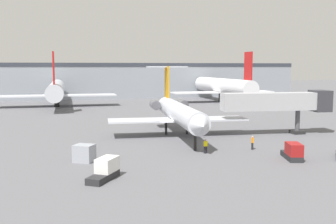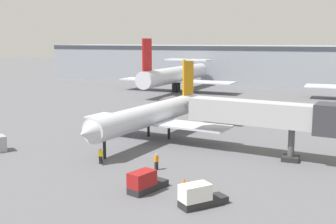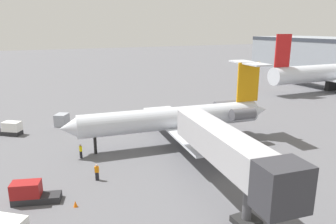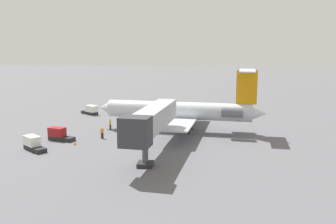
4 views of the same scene
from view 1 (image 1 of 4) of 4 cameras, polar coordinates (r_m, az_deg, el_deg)
ground_plane at (r=57.37m, az=0.09°, el=-3.73°), size 400.00×400.00×0.10m
regional_jet at (r=58.47m, az=1.46°, el=0.04°), size 20.77×27.80×10.22m
jet_bridge at (r=62.14m, az=16.08°, el=1.39°), size 16.85×4.94×6.57m
ground_crew_marshaller at (r=47.16m, az=5.39°, el=-4.88°), size 0.42×0.29×1.69m
ground_crew_loader at (r=50.16m, az=11.97°, el=-4.31°), size 0.40×0.47×1.69m
baggage_tug_trailing at (r=36.97m, az=-8.94°, el=-8.16°), size 3.46×4.07×1.90m
baggage_tug_spare at (r=45.87m, az=17.42°, el=-5.51°), size 2.50×4.23×1.90m
cargo_container_uld at (r=43.78m, az=-11.89°, el=-5.79°), size 2.62×2.52×1.86m
traffic_cone_near at (r=49.98m, az=17.59°, el=-5.19°), size 0.36×0.36×0.55m
terminal_building at (r=138.01m, az=-9.84°, el=4.56°), size 133.23×25.33×11.30m
parked_airliner_west_end at (r=105.09m, az=-15.69°, el=3.07°), size 30.22×35.84×13.36m
parked_airliner_west_mid at (r=116.02m, az=7.86°, el=3.66°), size 30.09×35.76×13.79m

